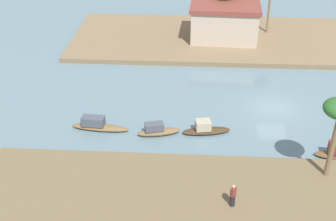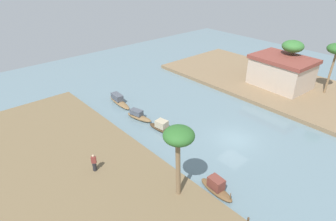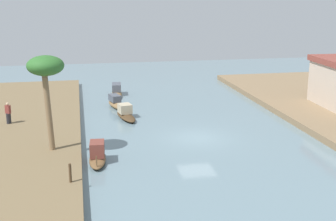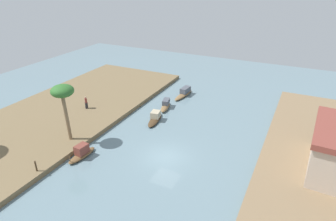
# 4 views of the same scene
# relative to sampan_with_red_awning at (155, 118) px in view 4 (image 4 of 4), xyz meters

# --- Properties ---
(river_water) EXTENTS (73.33, 73.33, 0.00)m
(river_water) POSITION_rel_sampan_with_red_awning_xyz_m (6.11, 4.42, -0.40)
(river_water) COLOR slate
(river_water) RESTS_ON ground
(riverbank_left) EXTENTS (42.48, 14.70, 0.50)m
(riverbank_left) POSITION_rel_sampan_with_red_awning_xyz_m (6.11, -11.01, -0.14)
(riverbank_left) COLOR brown
(riverbank_left) RESTS_ON ground
(sampan_with_red_awning) EXTENTS (3.98, 1.72, 1.14)m
(sampan_with_red_awning) POSITION_rel_sampan_with_red_awning_xyz_m (0.00, 0.00, 0.00)
(sampan_with_red_awning) COLOR #47331E
(sampan_with_red_awning) RESTS_ON river_water
(sampan_near_left_bank) EXTENTS (3.50, 1.66, 1.10)m
(sampan_near_left_bank) POSITION_rel_sampan_with_red_awning_xyz_m (-3.75, -0.49, 0.03)
(sampan_near_left_bank) COLOR brown
(sampan_near_left_bank) RESTS_ON river_water
(sampan_downstream_large) EXTENTS (4.75, 1.35, 1.14)m
(sampan_downstream_large) POSITION_rel_sampan_with_red_awning_xyz_m (-8.64, 0.02, 0.03)
(sampan_downstream_large) COLOR brown
(sampan_downstream_large) RESTS_ON river_water
(sampan_upstream_small) EXTENTS (3.29, 1.23, 1.29)m
(sampan_upstream_small) POSITION_rel_sampan_with_red_awning_xyz_m (9.61, -2.72, 0.08)
(sampan_upstream_small) COLOR brown
(sampan_upstream_small) RESTS_ON river_water
(person_on_near_bank) EXTENTS (0.48, 0.48, 1.60)m
(person_on_near_bank) POSITION_rel_sampan_with_red_awning_xyz_m (1.57, -8.86, 0.81)
(person_on_near_bank) COLOR #232328
(person_on_near_bank) RESTS_ON riverbank_left
(mooring_post) EXTENTS (0.14, 0.14, 1.01)m
(mooring_post) POSITION_rel_sampan_with_red_awning_xyz_m (13.51, -4.25, 0.61)
(mooring_post) COLOR #4C3823
(mooring_post) RESTS_ON riverbank_left
(palm_tree_left_near) EXTENTS (2.20, 2.20, 5.86)m
(palm_tree_left_near) POSITION_rel_sampan_with_red_awning_xyz_m (8.14, -5.49, 5.10)
(palm_tree_left_near) COLOR #7F6647
(palm_tree_left_near) RESTS_ON riverbank_left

